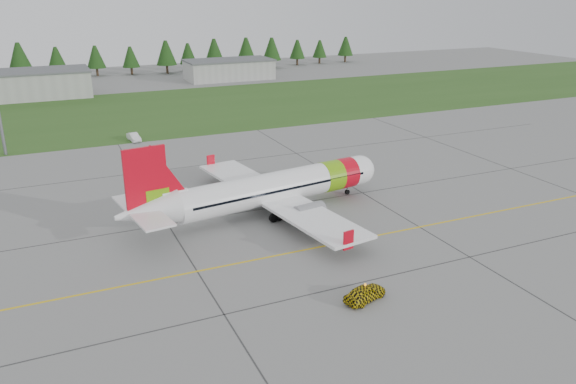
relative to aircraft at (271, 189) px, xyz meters
name	(u,v)px	position (x,y,z in m)	size (l,w,h in m)	color
ground	(383,277)	(3.08, -18.70, -2.89)	(320.00, 320.00, 0.00)	gray
aircraft	(271,189)	(0.00, 0.00, 0.00)	(32.91, 30.63, 10.00)	white
follow_me_car	(366,279)	(-0.48, -21.40, -0.87)	(1.63, 1.38, 4.04)	yellow
service_van	(133,129)	(-9.03, 39.72, -0.84)	(1.42, 1.35, 4.08)	white
grass_strip	(172,109)	(3.08, 63.30, -2.87)	(320.00, 50.00, 0.03)	#30561E
taxi_guideline	(340,243)	(3.08, -10.70, -2.87)	(120.00, 0.25, 0.02)	gold
hangar_west	(18,86)	(-26.92, 91.30, 0.11)	(32.00, 14.00, 6.00)	#A8A8A3
hangar_east	(229,70)	(28.08, 99.30, -0.29)	(24.00, 12.00, 5.20)	#A8A8A3
treeline	(128,58)	(3.08, 119.30, 2.11)	(160.00, 8.00, 10.00)	#1C3F14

